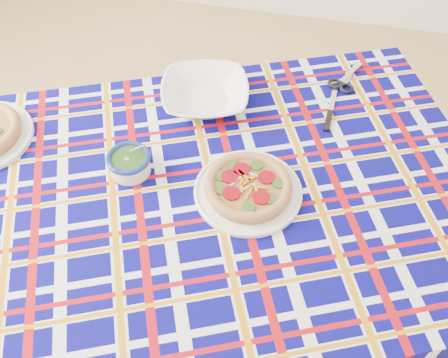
% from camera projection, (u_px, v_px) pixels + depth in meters
% --- Properties ---
extents(floor, '(4.00, 4.00, 0.00)m').
position_uv_depth(floor, '(222.00, 330.00, 1.74)').
color(floor, tan).
rests_on(floor, ground).
extents(dining_table, '(1.73, 1.44, 0.70)m').
position_uv_depth(dining_table, '(191.00, 213.00, 1.28)').
color(dining_table, brown).
rests_on(dining_table, floor).
extents(tablecloth, '(1.77, 1.48, 0.10)m').
position_uv_depth(tablecloth, '(190.00, 208.00, 1.27)').
color(tablecloth, '#070561').
rests_on(tablecloth, dining_table).
extents(main_focaccia_plate, '(0.38, 0.38, 0.05)m').
position_uv_depth(main_focaccia_plate, '(248.00, 186.00, 1.21)').
color(main_focaccia_plate, olive).
rests_on(main_focaccia_plate, tablecloth).
extents(pesto_bowl, '(0.15, 0.15, 0.07)m').
position_uv_depth(pesto_bowl, '(129.00, 162.00, 1.25)').
color(pesto_bowl, '#17340E').
rests_on(pesto_bowl, tablecloth).
extents(serving_bowl, '(0.30, 0.30, 0.06)m').
position_uv_depth(serving_bowl, '(205.00, 95.00, 1.42)').
color(serving_bowl, white).
rests_on(serving_bowl, tablecloth).
extents(table_knife, '(0.03, 0.21, 0.01)m').
position_uv_depth(table_knife, '(333.00, 100.00, 1.45)').
color(table_knife, silver).
rests_on(table_knife, tablecloth).
extents(kitchen_scissors, '(0.15, 0.20, 0.02)m').
position_uv_depth(kitchen_scissors, '(351.00, 73.00, 1.52)').
color(kitchen_scissors, silver).
rests_on(kitchen_scissors, tablecloth).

